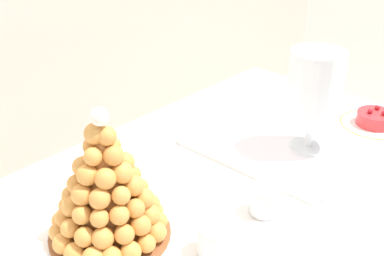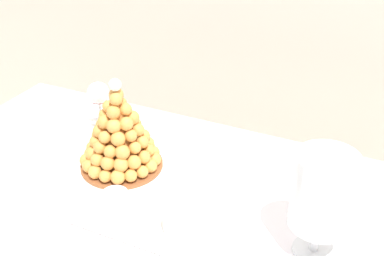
{
  "view_description": "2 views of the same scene",
  "coord_description": "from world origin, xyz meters",
  "views": [
    {
      "loc": [
        -0.62,
        -0.56,
        1.39
      ],
      "look_at": [
        0.05,
        0.05,
        0.91
      ],
      "focal_mm": 46.82,
      "sensor_mm": 36.0,
      "label": 1
    },
    {
      "loc": [
        0.48,
        -0.88,
        1.55
      ],
      "look_at": [
        0.05,
        0.03,
        0.97
      ],
      "focal_mm": 45.91,
      "sensor_mm": 36.0,
      "label": 2
    }
  ],
  "objects": [
    {
      "name": "buffet_table",
      "position": [
        0.0,
        0.0,
        0.67
      ],
      "size": [
        1.51,
        0.8,
        0.77
      ],
      "color": "brown",
      "rests_on": "ground_plane"
    },
    {
      "name": "serving_tray",
      "position": [
        -0.17,
        0.01,
        0.77
      ],
      "size": [
        0.69,
        0.42,
        0.02
      ],
      "color": "white",
      "rests_on": "buffet_table"
    },
    {
      "name": "macaron_goblet",
      "position": [
        0.38,
        -0.04,
        0.93
      ],
      "size": [
        0.13,
        0.13,
        0.25
      ],
      "color": "white",
      "rests_on": "buffet_table"
    },
    {
      "name": "fruit_tart_plate",
      "position": [
        0.6,
        -0.11,
        0.78
      ],
      "size": [
        0.19,
        0.19,
        0.05
      ],
      "color": "white",
      "rests_on": "buffet_table"
    },
    {
      "name": "dessert_cup_mid_right",
      "position": [
        0.08,
        -0.12,
        0.8
      ],
      "size": [
        0.06,
        0.06,
        0.06
      ],
      "color": "silver",
      "rests_on": "serving_tray"
    },
    {
      "name": "dessert_cup_centre",
      "position": [
        -0.08,
        -0.12,
        0.8
      ],
      "size": [
        0.06,
        0.06,
        0.06
      ],
      "color": "silver",
      "rests_on": "serving_tray"
    },
    {
      "name": "croquembouche",
      "position": [
        -0.18,
        0.05,
        0.88
      ],
      "size": [
        0.23,
        0.23,
        0.26
      ],
      "color": "brown",
      "rests_on": "serving_tray"
    }
  ]
}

